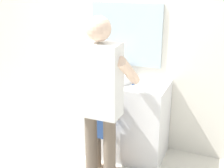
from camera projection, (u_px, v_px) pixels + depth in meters
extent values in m
plane|color=silver|center=(107.00, 163.00, 3.30)|extent=(14.00, 14.00, 0.00)
cube|color=silver|center=(128.00, 34.00, 3.39)|extent=(4.40, 0.08, 2.70)
cube|color=silver|center=(126.00, 35.00, 3.35)|extent=(0.83, 0.02, 0.70)
cube|color=white|center=(117.00, 117.00, 3.41)|extent=(1.13, 0.54, 0.88)
cylinder|color=white|center=(117.00, 77.00, 3.23)|extent=(0.35, 0.35, 0.11)
cylinder|color=silver|center=(117.00, 76.00, 3.23)|extent=(0.28, 0.28, 0.09)
cylinder|color=#B7BABF|center=(124.00, 68.00, 3.41)|extent=(0.03, 0.03, 0.18)
cylinder|color=#B7BABF|center=(122.00, 63.00, 3.34)|extent=(0.02, 0.12, 0.02)
cylinder|color=#B7BABF|center=(118.00, 73.00, 3.46)|extent=(0.04, 0.04, 0.05)
cylinder|color=#B7BABF|center=(129.00, 74.00, 3.41)|extent=(0.04, 0.04, 0.05)
cylinder|color=silver|center=(93.00, 72.00, 3.42)|extent=(0.07, 0.07, 0.09)
cylinder|color=orange|center=(93.00, 68.00, 3.39)|extent=(0.02, 0.02, 0.17)
cube|color=white|center=(92.00, 60.00, 3.36)|extent=(0.01, 0.02, 0.02)
cylinder|color=yellow|center=(94.00, 68.00, 3.40)|extent=(0.02, 0.04, 0.17)
cube|color=white|center=(93.00, 60.00, 3.37)|extent=(0.01, 0.02, 0.02)
cylinder|color=#6B5B4C|center=(98.00, 152.00, 3.15)|extent=(0.06, 0.06, 0.40)
cylinder|color=#6B5B4C|center=(107.00, 154.00, 3.12)|extent=(0.06, 0.06, 0.40)
cube|color=#33569E|center=(102.00, 121.00, 3.01)|extent=(0.20, 0.11, 0.35)
sphere|color=brown|center=(102.00, 99.00, 2.93)|extent=(0.11, 0.11, 0.11)
cylinder|color=brown|center=(96.00, 113.00, 3.12)|extent=(0.05, 0.24, 0.19)
cylinder|color=brown|center=(116.00, 117.00, 3.04)|extent=(0.05, 0.24, 0.19)
cylinder|color=#6B5B4C|center=(91.00, 149.00, 2.86)|extent=(0.12, 0.12, 0.77)
cylinder|color=#6B5B4C|center=(110.00, 153.00, 2.79)|extent=(0.12, 0.12, 0.77)
cube|color=white|center=(99.00, 80.00, 2.59)|extent=(0.38, 0.22, 0.67)
sphere|color=beige|center=(99.00, 29.00, 2.44)|extent=(0.22, 0.22, 0.22)
cylinder|color=beige|center=(87.00, 67.00, 2.80)|extent=(0.09, 0.46, 0.36)
cylinder|color=beige|center=(129.00, 71.00, 2.65)|extent=(0.09, 0.46, 0.36)
cylinder|color=blue|center=(134.00, 84.00, 2.86)|extent=(0.01, 0.14, 0.03)
cube|color=white|center=(137.00, 80.00, 2.92)|extent=(0.01, 0.02, 0.02)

